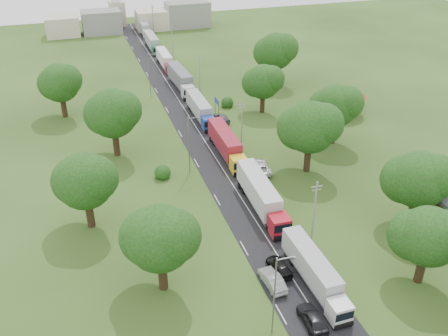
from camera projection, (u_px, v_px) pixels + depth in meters
name	position (u px, v px, depth m)	size (l,w,h in m)	color
ground	(254.00, 218.00, 70.46)	(260.00, 260.00, 0.00)	#284115
road	(213.00, 155.00, 87.04)	(8.00, 200.00, 0.04)	black
info_sign	(217.00, 104.00, 99.37)	(0.12, 3.10, 4.10)	slate
pole_1	(314.00, 211.00, 63.80)	(1.60, 0.24, 9.00)	gray
pole_2	(242.00, 124.00, 87.01)	(1.60, 0.24, 9.00)	gray
pole_3	(200.00, 74.00, 110.23)	(1.60, 0.24, 9.00)	gray
pole_4	(172.00, 41.00, 133.44)	(1.60, 0.24, 9.00)	gray
pole_5	(153.00, 18.00, 156.66)	(1.60, 0.24, 9.00)	gray
lamp_0	(276.00, 292.00, 49.73)	(2.03, 0.22, 10.00)	slate
lamp_1	(190.00, 143.00, 78.75)	(2.03, 0.22, 10.00)	slate
lamp_2	(150.00, 74.00, 107.77)	(2.03, 0.22, 10.00)	slate
tree_2	(428.00, 236.00, 56.09)	(8.00, 8.00, 10.10)	#382616
tree_3	(418.00, 179.00, 65.67)	(8.80, 8.80, 11.07)	#382616
tree_4	(310.00, 127.00, 78.45)	(9.60, 9.60, 12.05)	#382616
tree_5	(336.00, 105.00, 87.75)	(8.80, 8.80, 11.07)	#382616
tree_6	(263.00, 81.00, 100.30)	(8.00, 8.00, 10.10)	#382616
tree_7	(276.00, 51.00, 114.51)	(9.60, 9.60, 12.05)	#382616
tree_10	(159.00, 237.00, 54.78)	(8.80, 8.80, 11.07)	#382616
tree_11	(85.00, 180.00, 65.37)	(8.80, 8.80, 11.07)	#382616
tree_12	(112.00, 113.00, 83.23)	(9.60, 9.60, 12.05)	#382616
tree_13	(60.00, 82.00, 98.00)	(8.80, 8.80, 11.07)	#382616
house_cream	(340.00, 96.00, 101.45)	(10.08, 10.08, 5.80)	beige
distant_town	(135.00, 20.00, 160.12)	(52.00, 8.00, 8.00)	gray
church	(117.00, 9.00, 164.58)	(5.00, 5.00, 12.30)	beige
truck_0	(314.00, 271.00, 57.67)	(2.52, 13.83, 3.83)	silver
truck_1	(261.00, 195.00, 71.38)	(3.09, 15.68, 4.34)	#AD1322
truck_2	(226.00, 144.00, 85.79)	(2.69, 15.04, 4.17)	yellow
truck_3	(200.00, 109.00, 99.59)	(2.45, 14.22, 3.94)	#193996
truck_4	(181.00, 79.00, 114.24)	(3.27, 15.76, 4.36)	silver
truck_5	(165.00, 60.00, 128.07)	(2.43, 13.55, 3.76)	#AC1A2E
truck_6	(153.00, 42.00, 141.96)	(2.47, 13.89, 3.85)	#246239
truck_7	(144.00, 28.00, 157.05)	(2.39, 13.59, 3.77)	silver
car_lane_front	(313.00, 319.00, 52.96)	(1.96, 4.88, 1.66)	black
car_lane_mid	(272.00, 280.00, 58.18)	(1.70, 4.86, 1.60)	gray
car_lane_rear	(279.00, 267.00, 60.43)	(1.89, 4.66, 1.35)	black
car_verge_near	(260.00, 167.00, 81.57)	(2.78, 6.02, 1.67)	silver
car_verge_far	(222.00, 118.00, 98.93)	(1.91, 4.74, 1.62)	#505257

